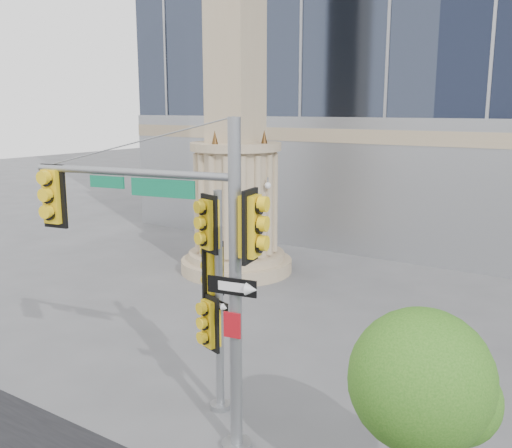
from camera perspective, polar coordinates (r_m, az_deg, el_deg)
The scene contains 5 objects.
ground at distance 12.87m, azimuth -3.56°, elevation -18.35°, with size 120.00×120.00×0.00m, color #545456.
monument at distance 21.97m, azimuth -2.05°, elevation 9.24°, with size 4.40×4.40×16.60m.
main_signal_pole at distance 10.70m, azimuth -7.59°, elevation -2.23°, with size 4.83×1.28×6.26m.
secondary_signal_pole at distance 11.91m, azimuth -4.30°, elevation -6.07°, with size 0.82×0.76×4.79m.
street_tree at distance 9.26m, azimuth 16.40°, elevation -15.31°, with size 2.25×2.19×3.50m.
Camera 1 is at (6.79, -8.85, 6.42)m, focal length 40.00 mm.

